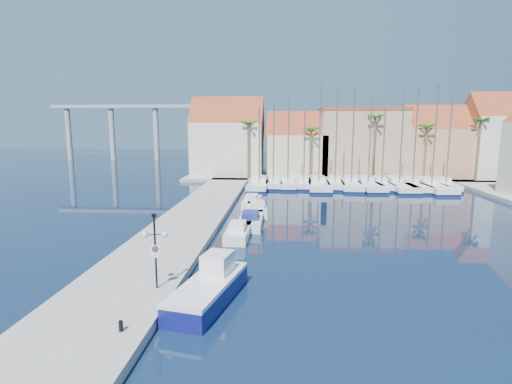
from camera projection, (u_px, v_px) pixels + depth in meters
ground at (288, 280)px, 23.76m from camera, size 260.00×260.00×0.00m
quay_west at (191, 220)px, 37.61m from camera, size 6.00×77.00×0.50m
shore_north at (342, 176)px, 70.29m from camera, size 54.00×16.00×0.50m
lamp_post at (155, 240)px, 20.87m from camera, size 1.37×0.58×4.08m
bollard at (121, 326)px, 16.81m from camera, size 0.19×0.19×0.47m
fishing_boat at (210, 287)px, 20.79m from camera, size 3.51×6.76×2.26m
motorboat_west_0 at (238, 231)px, 32.69m from camera, size 1.87×5.56×1.40m
motorboat_west_1 at (251, 220)px, 36.68m from camera, size 2.12×6.45×1.40m
motorboat_west_2 at (257, 209)px, 41.60m from camera, size 2.47×6.06×1.40m
motorboat_west_3 at (252, 201)px, 45.59m from camera, size 2.01×5.66×1.40m
sailboat_0 at (260, 184)px, 58.83m from camera, size 3.30×10.83×11.58m
sailboat_1 at (273, 183)px, 60.00m from camera, size 2.88×9.06×12.08m
sailboat_2 at (288, 183)px, 59.32m from camera, size 2.39×8.54×13.05m
sailboat_3 at (304, 183)px, 59.43m from camera, size 2.67×8.31×11.16m
sailboat_4 at (318, 184)px, 58.47m from camera, size 3.18×11.57×14.67m
sailboat_5 at (335, 183)px, 59.35m from camera, size 2.95×9.38×14.10m
sailboat_6 at (351, 184)px, 58.49m from camera, size 3.62×10.91×14.36m
sailboat_7 at (367, 184)px, 58.34m from camera, size 3.75×11.52×13.15m
sailboat_8 at (381, 184)px, 58.43m from camera, size 2.45×8.79×11.56m
sailboat_9 at (397, 185)px, 57.97m from camera, size 3.28×12.04×13.86m
sailboat_10 at (411, 185)px, 57.92m from camera, size 3.01×11.24×14.13m
sailboat_11 at (429, 186)px, 56.97m from camera, size 3.83×12.16×14.52m
sailboat_12 at (445, 185)px, 57.66m from camera, size 2.63×8.46×13.35m
building_0 at (228, 140)px, 69.61m from camera, size 12.30×9.00×13.50m
building_1 at (297, 148)px, 69.01m from camera, size 10.30×8.00×11.00m
building_2 at (360, 142)px, 69.10m from camera, size 14.20×10.20×11.50m
building_3 at (434, 145)px, 67.37m from camera, size 10.30×8.00×12.00m
building_4 at (492, 138)px, 65.60m from camera, size 8.30×8.00×14.00m
palm_0 at (248, 125)px, 64.00m from camera, size 2.60×2.60×10.15m
palm_1 at (311, 131)px, 63.48m from camera, size 2.60×2.60×9.15m
palm_2 at (375, 119)px, 62.50m from camera, size 2.60×2.60×11.15m
palm_3 at (427, 129)px, 62.20m from camera, size 2.60×2.60×9.65m
palm_4 at (481, 122)px, 61.51m from camera, size 2.60×2.60×10.65m
viaduct at (137, 121)px, 105.38m from camera, size 48.00×2.20×14.45m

